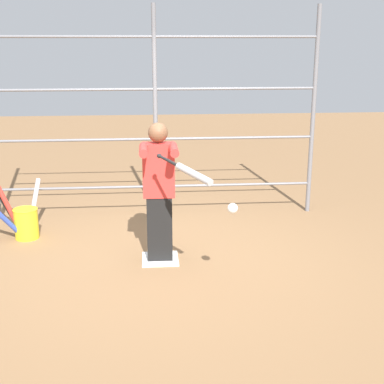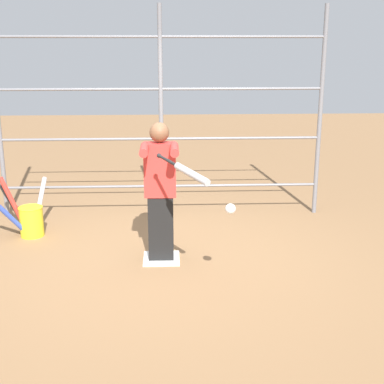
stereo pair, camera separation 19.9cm
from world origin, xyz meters
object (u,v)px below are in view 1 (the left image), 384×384
at_px(batter, 159,188).
at_px(baseball_bat_swinging, 189,172).
at_px(softball_in_flight, 233,208).
at_px(bat_bucket, 23,220).

height_order(batter, baseball_bat_swinging, batter).
xyz_separation_m(batter, softball_in_flight, (-0.65, 0.93, 0.05)).
height_order(batter, bat_bucket, batter).
bearing_deg(batter, softball_in_flight, 125.06).
bearing_deg(softball_in_flight, baseball_bat_swinging, -19.23).
distance_m(baseball_bat_swinging, softball_in_flight, 0.52).
relative_size(batter, bat_bucket, 1.64).
bearing_deg(bat_bucket, batter, 152.83).
bearing_deg(bat_bucket, softball_in_flight, 142.42).
xyz_separation_m(batter, baseball_bat_swinging, (-0.26, 0.79, 0.37)).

